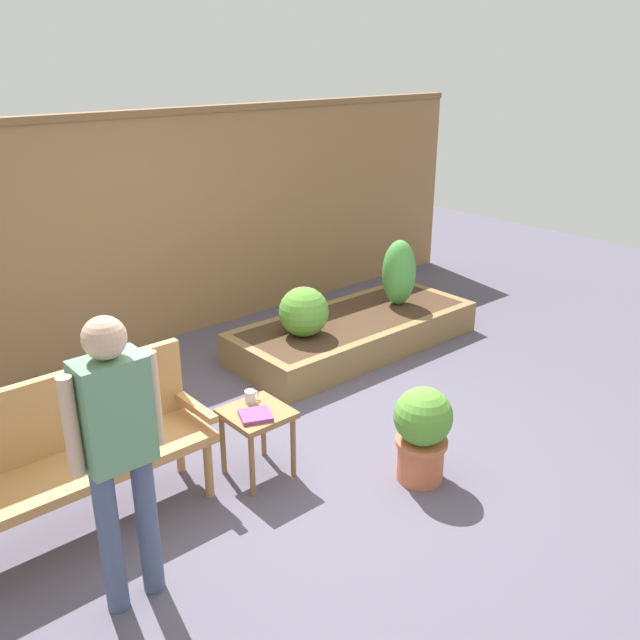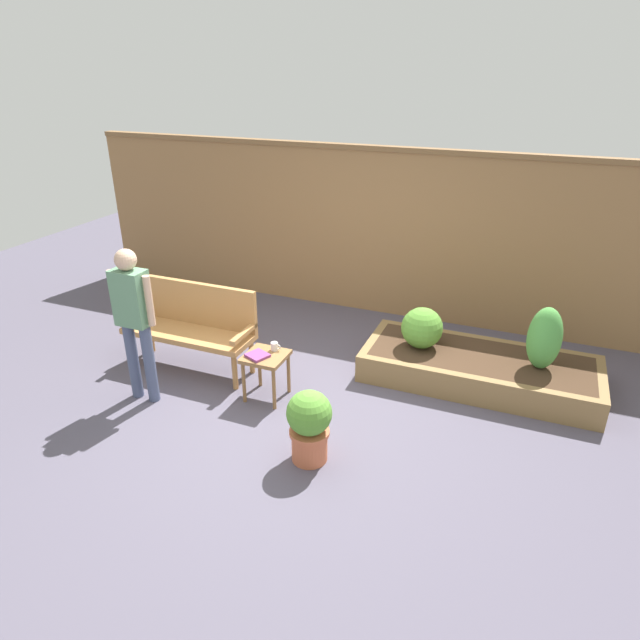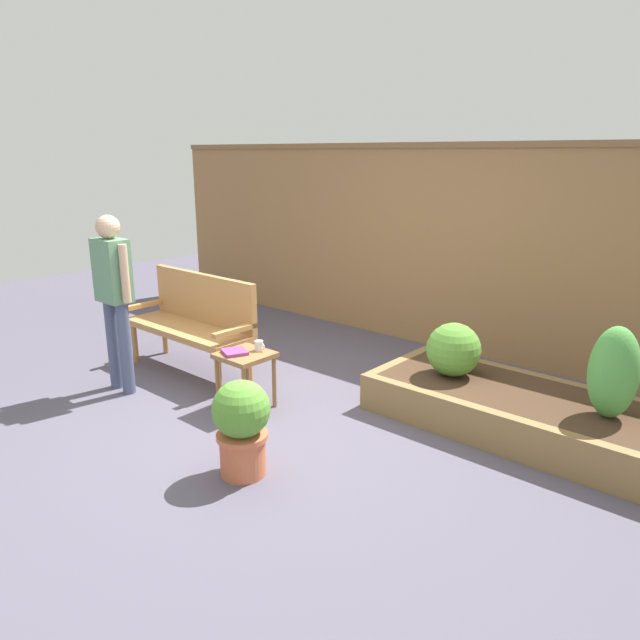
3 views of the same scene
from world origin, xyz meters
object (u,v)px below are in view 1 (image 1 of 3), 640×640
potted_boxwood (422,431)px  book_on_table (256,415)px  garden_bench (81,440)px  person_by_bench (117,441)px  shrub_near_bench (304,312)px  cup_on_table (251,396)px  side_table (257,422)px  shrub_far_corner (399,273)px

potted_boxwood → book_on_table: bearing=141.3°
garden_bench → person_by_bench: size_ratio=0.92×
potted_boxwood → person_by_bench: 2.00m
potted_boxwood → shrub_near_bench: 1.90m
book_on_table → cup_on_table: bearing=86.2°
side_table → book_on_table: (-0.05, -0.06, 0.10)m
garden_bench → side_table: (1.03, -0.29, -0.15)m
shrub_near_bench → shrub_far_corner: size_ratio=0.67×
cup_on_table → book_on_table: size_ratio=0.55×
side_table → potted_boxwood: 1.07m
cup_on_table → potted_boxwood: 1.14m
garden_bench → shrub_far_corner: bearing=12.8°
garden_bench → potted_boxwood: bearing=-29.4°
shrub_near_bench → shrub_far_corner: 1.21m
book_on_table → person_by_bench: bearing=-135.8°
shrub_near_bench → shrub_far_corner: (1.20, 0.00, 0.11)m
cup_on_table → book_on_table: bearing=-117.0°
book_on_table → person_by_bench: 1.23m
side_table → shrub_near_bench: 1.70m
side_table → shrub_far_corner: shrub_far_corner is taller
cup_on_table → person_by_bench: person_by_bench is taller
garden_bench → cup_on_table: garden_bench is taller
book_on_table → shrub_far_corner: (2.55, 1.16, 0.13)m
book_on_table → garden_bench: bearing=-176.7°
side_table → cup_on_table: cup_on_table is taller
cup_on_table → book_on_table: 0.21m
shrub_far_corner → book_on_table: bearing=-155.6°
shrub_far_corner → potted_boxwood: bearing=-133.3°
garden_bench → side_table: bearing=-15.7°
shrub_near_bench → garden_bench: bearing=-160.9°
book_on_table → shrub_near_bench: size_ratio=0.44×
garden_bench → shrub_far_corner: 3.62m
garden_bench → shrub_near_bench: (2.33, 0.80, -0.03)m
garden_bench → person_by_bench: 0.86m
potted_boxwood → person_by_bench: bearing=172.4°
book_on_table → shrub_near_bench: bearing=63.8°
shrub_far_corner → person_by_bench: 3.96m
garden_bench → person_by_bench: bearing=-96.7°
shrub_near_bench → person_by_bench: size_ratio=0.28×
potted_boxwood → shrub_near_bench: bearing=74.1°
cup_on_table → shrub_near_bench: 1.59m
side_table → shrub_near_bench: (1.30, 1.09, 0.12)m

